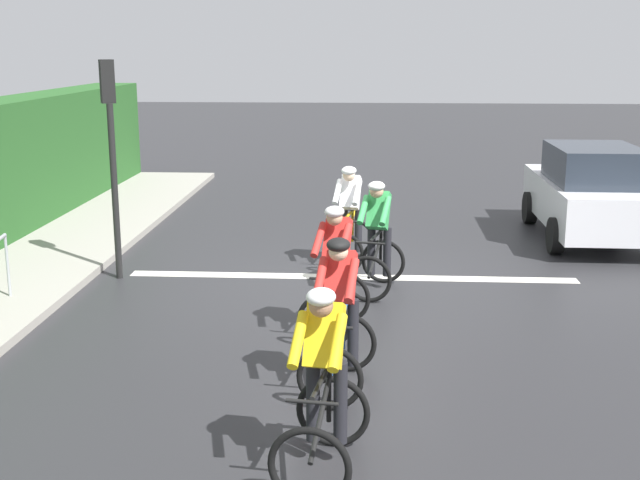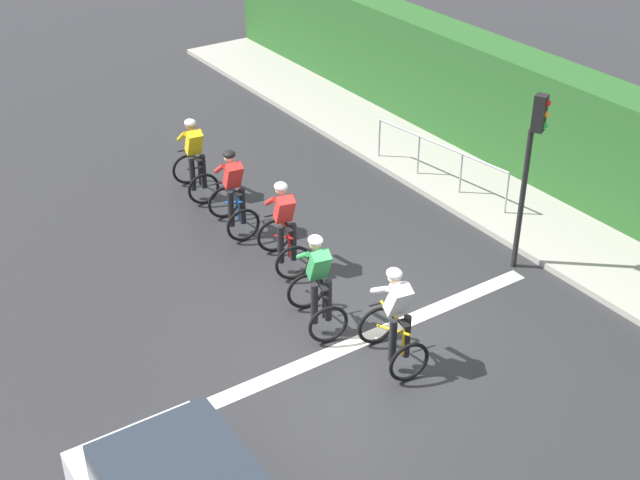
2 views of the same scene
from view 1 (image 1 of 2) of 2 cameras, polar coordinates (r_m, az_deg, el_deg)
name	(u,v)px [view 1 (image 1 of 2)]	position (r m, az deg, el deg)	size (l,w,h in m)	color
ground_plane	(351,283)	(12.59, 2.17, -2.99)	(80.00, 80.00, 0.00)	#28282B
road_marking_stop_line	(352,277)	(12.89, 2.21, -2.57)	(7.00, 0.30, 0.01)	silver
cyclist_lead	(323,385)	(6.93, 0.21, -10.02)	(0.82, 1.16, 1.66)	black
cyclist_second	(339,317)	(8.57, 1.36, -5.34)	(0.82, 1.16, 1.66)	black
cyclist_mid	(336,273)	(10.17, 1.12, -2.31)	(0.89, 1.20, 1.66)	black
cyclist_fourth	(377,239)	(11.98, 3.98, 0.08)	(0.90, 1.20, 1.66)	black
cyclist_trailing	(350,218)	(13.40, 2.07, 1.53)	(0.84, 1.17, 1.66)	black
car_white	(590,193)	(16.07, 18.23, 3.14)	(1.92, 4.12, 1.76)	silver
traffic_light_near_crossing	(111,135)	(12.86, -14.33, 7.07)	(0.27, 0.29, 3.34)	black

